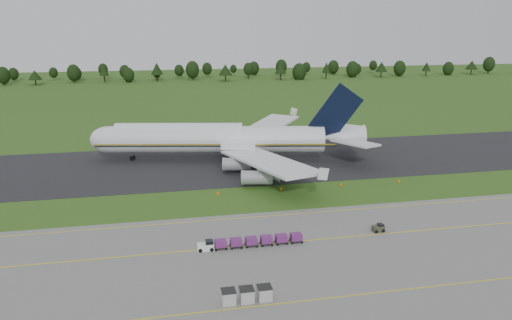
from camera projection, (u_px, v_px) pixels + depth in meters
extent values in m
plane|color=#2F5319|center=(230.00, 201.00, 102.57)|extent=(600.00, 600.00, 0.00)
cube|color=slate|center=(266.00, 282.00, 70.45)|extent=(300.00, 52.00, 0.06)
cube|color=black|center=(214.00, 164.00, 129.00)|extent=(300.00, 40.00, 0.08)
cube|color=yellow|center=(250.00, 245.00, 81.77)|extent=(300.00, 0.25, 0.01)
cube|color=yellow|center=(276.00, 304.00, 64.77)|extent=(300.00, 0.20, 0.01)
cube|color=yellow|center=(238.00, 218.00, 93.11)|extent=(120.00, 0.20, 0.01)
cylinder|color=black|center=(4.00, 82.00, 291.34)|extent=(0.70, 0.70, 3.69)
sphere|color=#1C3211|center=(3.00, 75.00, 290.33)|extent=(7.74, 7.74, 7.74)
cylinder|color=black|center=(36.00, 82.00, 291.90)|extent=(0.70, 0.70, 3.08)
cone|color=#1C3211|center=(35.00, 75.00, 290.76)|extent=(7.88, 7.88, 5.47)
cylinder|color=black|center=(74.00, 79.00, 303.88)|extent=(0.70, 0.70, 3.84)
sphere|color=#1C3211|center=(74.00, 73.00, 302.83)|extent=(7.90, 7.90, 7.90)
cylinder|color=black|center=(104.00, 79.00, 305.03)|extent=(0.70, 0.70, 4.09)
cone|color=#1C3211|center=(104.00, 69.00, 303.52)|extent=(5.76, 5.76, 7.28)
cylinder|color=black|center=(129.00, 80.00, 305.11)|extent=(0.70, 0.70, 2.90)
sphere|color=#1C3211|center=(129.00, 75.00, 304.31)|extent=(6.88, 6.88, 6.88)
cylinder|color=black|center=(157.00, 78.00, 311.63)|extent=(0.70, 0.70, 4.08)
cone|color=#1C3211|center=(157.00, 69.00, 310.12)|extent=(7.55, 7.55, 7.26)
cylinder|color=black|center=(193.00, 76.00, 318.20)|extent=(0.70, 0.70, 4.17)
sphere|color=#1C3211|center=(192.00, 70.00, 317.06)|extent=(8.54, 8.54, 8.54)
cylinder|color=black|center=(225.00, 78.00, 309.80)|extent=(0.70, 0.70, 3.77)
cone|color=#1C3211|center=(225.00, 70.00, 308.40)|extent=(8.56, 8.56, 6.70)
cylinder|color=black|center=(248.00, 76.00, 324.00)|extent=(0.70, 0.70, 4.11)
sphere|color=#1C3211|center=(248.00, 69.00, 322.87)|extent=(6.30, 6.30, 6.30)
cylinder|color=black|center=(281.00, 77.00, 317.26)|extent=(0.70, 0.70, 4.11)
cone|color=#1C3211|center=(281.00, 68.00, 315.74)|extent=(7.35, 7.35, 7.30)
cylinder|color=black|center=(299.00, 77.00, 320.26)|extent=(0.70, 0.70, 3.05)
sphere|color=#1C3211|center=(299.00, 72.00, 319.43)|extent=(8.84, 8.84, 8.84)
cylinder|color=black|center=(326.00, 76.00, 323.63)|extent=(0.70, 0.70, 3.85)
cone|color=#1C3211|center=(326.00, 67.00, 322.21)|extent=(5.54, 5.54, 6.85)
cylinder|color=black|center=(352.00, 75.00, 333.51)|extent=(0.70, 0.70, 3.42)
sphere|color=#1C3211|center=(353.00, 69.00, 332.57)|extent=(8.48, 8.48, 8.48)
cylinder|color=black|center=(381.00, 74.00, 332.94)|extent=(0.70, 0.70, 3.69)
cone|color=#1C3211|center=(381.00, 67.00, 331.58)|extent=(7.94, 7.94, 6.56)
cylinder|color=black|center=(399.00, 74.00, 338.18)|extent=(0.70, 0.70, 3.58)
sphere|color=#1C3211|center=(400.00, 68.00, 337.20)|extent=(8.03, 8.03, 8.03)
cylinder|color=black|center=(426.00, 74.00, 340.12)|extent=(0.70, 0.70, 3.45)
cone|color=#1C3211|center=(427.00, 66.00, 338.85)|extent=(5.91, 5.91, 6.13)
cylinder|color=black|center=(448.00, 73.00, 346.76)|extent=(0.70, 0.70, 2.95)
sphere|color=#1C3211|center=(448.00, 69.00, 345.96)|extent=(7.33, 7.33, 7.33)
cylinder|color=black|center=(471.00, 72.00, 352.36)|extent=(0.70, 0.70, 3.42)
cone|color=#1C3211|center=(472.00, 65.00, 351.10)|extent=(8.60, 8.60, 6.08)
cylinder|color=black|center=(488.00, 70.00, 357.59)|extent=(0.70, 0.70, 4.29)
sphere|color=#1C3211|center=(489.00, 64.00, 356.41)|extent=(8.12, 8.12, 8.12)
cylinder|color=silver|center=(216.00, 139.00, 131.22)|extent=(56.84, 17.72, 7.02)
cylinder|color=silver|center=(179.00, 133.00, 130.70)|extent=(33.58, 11.72, 5.47)
sphere|color=silver|center=(109.00, 140.00, 130.99)|extent=(7.02, 7.02, 7.02)
cone|color=silver|center=(344.00, 137.00, 131.37)|extent=(11.80, 8.60, 6.67)
cube|color=gold|center=(215.00, 145.00, 127.97)|extent=(61.25, 12.01, 0.34)
cube|color=silver|center=(268.00, 162.00, 113.61)|extent=(17.97, 34.54, 0.54)
cube|color=silver|center=(264.00, 128.00, 149.51)|extent=(27.75, 32.33, 0.54)
cylinder|color=gray|center=(237.00, 164.00, 120.31)|extent=(7.30, 4.37, 3.12)
cylinder|color=gray|center=(257.00, 178.00, 110.01)|extent=(7.30, 4.37, 3.12)
cylinder|color=gray|center=(239.00, 141.00, 143.99)|extent=(7.30, 4.37, 3.12)
cylinder|color=gray|center=(255.00, 133.00, 154.36)|extent=(7.30, 4.37, 3.12)
cube|color=black|center=(336.00, 113.00, 129.60)|extent=(14.06, 3.25, 15.65)
cube|color=silver|center=(355.00, 143.00, 124.25)|extent=(9.54, 13.75, 0.44)
cube|color=silver|center=(344.00, 130.00, 138.35)|extent=(12.57, 12.92, 0.44)
cylinder|color=slate|center=(132.00, 156.00, 132.26)|extent=(0.35, 0.35, 2.14)
cylinder|color=black|center=(132.00, 158.00, 132.37)|extent=(1.41, 1.10, 1.27)
cylinder|color=slate|center=(238.00, 161.00, 128.26)|extent=(0.35, 0.35, 2.14)
cylinder|color=black|center=(238.00, 162.00, 128.38)|extent=(1.41, 1.10, 1.27)
cylinder|color=slate|center=(239.00, 152.00, 136.72)|extent=(0.35, 0.35, 2.14)
cylinder|color=black|center=(239.00, 154.00, 136.83)|extent=(1.41, 1.10, 1.27)
cube|color=white|center=(206.00, 247.00, 80.01)|extent=(2.63, 1.42, 1.11)
cylinder|color=black|center=(200.00, 251.00, 79.23)|extent=(0.61, 0.22, 0.61)
cube|color=black|center=(221.00, 247.00, 80.53)|extent=(2.03, 1.52, 0.12)
cube|color=#622265|center=(221.00, 243.00, 80.37)|extent=(1.82, 1.42, 1.11)
cylinder|color=black|center=(216.00, 250.00, 79.75)|extent=(0.34, 0.15, 0.34)
cube|color=black|center=(236.00, 245.00, 81.02)|extent=(2.03, 1.52, 0.12)
cube|color=#622265|center=(236.00, 242.00, 80.85)|extent=(1.82, 1.42, 1.11)
cylinder|color=black|center=(232.00, 249.00, 80.24)|extent=(0.34, 0.15, 0.34)
cube|color=black|center=(251.00, 244.00, 81.50)|extent=(2.03, 1.52, 0.12)
cube|color=#622265|center=(251.00, 241.00, 81.34)|extent=(1.82, 1.42, 1.11)
cylinder|color=black|center=(247.00, 247.00, 80.73)|extent=(0.34, 0.15, 0.34)
cube|color=black|center=(266.00, 243.00, 81.99)|extent=(2.03, 1.52, 0.12)
cube|color=#622265|center=(266.00, 239.00, 81.83)|extent=(1.82, 1.42, 1.11)
cylinder|color=black|center=(263.00, 246.00, 81.21)|extent=(0.34, 0.15, 0.34)
cube|color=black|center=(281.00, 241.00, 82.48)|extent=(2.03, 1.52, 0.12)
cube|color=#622265|center=(281.00, 238.00, 82.32)|extent=(1.82, 1.42, 1.11)
cylinder|color=black|center=(278.00, 245.00, 81.70)|extent=(0.34, 0.15, 0.34)
cube|color=black|center=(296.00, 240.00, 82.97)|extent=(2.03, 1.52, 0.12)
cube|color=#622265|center=(296.00, 237.00, 82.80)|extent=(1.82, 1.42, 1.11)
cylinder|color=black|center=(292.00, 243.00, 82.19)|extent=(0.34, 0.15, 0.34)
cylinder|color=black|center=(206.00, 248.00, 80.07)|extent=(0.61, 0.22, 0.61)
cube|color=#363827|center=(378.00, 229.00, 87.13)|extent=(2.08, 1.35, 1.09)
cylinder|color=black|center=(376.00, 232.00, 86.51)|extent=(0.56, 0.20, 0.56)
cylinder|color=black|center=(380.00, 228.00, 87.90)|extent=(0.56, 0.20, 0.56)
cube|color=#B0B0B0|center=(229.00, 297.00, 64.77)|extent=(1.77, 1.77, 1.77)
cube|color=black|center=(228.00, 291.00, 64.52)|extent=(1.88, 1.88, 0.09)
cube|color=#B0B0B0|center=(247.00, 295.00, 65.23)|extent=(1.77, 1.77, 1.77)
cube|color=black|center=(247.00, 289.00, 64.98)|extent=(1.88, 1.88, 0.09)
cube|color=#B0B0B0|center=(265.00, 293.00, 65.69)|extent=(1.77, 1.77, 1.77)
cube|color=black|center=(265.00, 287.00, 65.45)|extent=(1.88, 1.88, 0.09)
cube|color=orange|center=(218.00, 193.00, 106.01)|extent=(0.50, 0.12, 0.60)
cube|color=black|center=(218.00, 195.00, 106.09)|extent=(0.30, 0.30, 0.04)
cube|color=orange|center=(281.00, 189.00, 108.69)|extent=(0.50, 0.12, 0.60)
cube|color=black|center=(281.00, 190.00, 108.76)|extent=(0.30, 0.30, 0.04)
cube|color=orange|center=(341.00, 185.00, 111.36)|extent=(0.50, 0.12, 0.60)
cube|color=black|center=(341.00, 186.00, 111.43)|extent=(0.30, 0.30, 0.04)
cube|color=orange|center=(399.00, 181.00, 114.03)|extent=(0.50, 0.12, 0.60)
cube|color=black|center=(398.00, 182.00, 114.11)|extent=(0.30, 0.30, 0.04)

